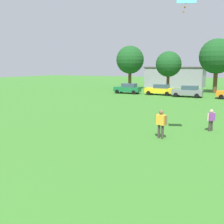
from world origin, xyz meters
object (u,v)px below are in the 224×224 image
at_px(parked_car_gray_2, 188,91).
at_px(tree_center, 217,56).
at_px(bystander_near_trees, 211,118).
at_px(tree_far_left, 130,60).
at_px(parked_car_green_0, 128,88).
at_px(tree_left, 169,64).
at_px(adult_bystander, 161,122).
at_px(parked_car_yellow_1, 160,89).

relative_size(parked_car_gray_2, tree_center, 0.48).
bearing_deg(tree_center, bystander_near_trees, -86.21).
height_order(tree_far_left, tree_center, tree_center).
relative_size(parked_car_green_0, tree_left, 0.60).
bearing_deg(tree_far_left, tree_left, -7.03).
height_order(parked_car_gray_2, tree_far_left, tree_far_left).
distance_m(parked_car_green_0, tree_left, 9.68).
relative_size(bystander_near_trees, tree_far_left, 0.18).
xyz_separation_m(bystander_near_trees, parked_car_green_0, (-14.77, 21.17, -0.04)).
height_order(tree_left, tree_center, tree_center).
relative_size(adult_bystander, bystander_near_trees, 1.18).
height_order(bystander_near_trees, tree_far_left, tree_far_left).
bearing_deg(tree_center, parked_car_yellow_1, -136.50).
xyz_separation_m(adult_bystander, parked_car_green_0, (-12.16, 24.49, -0.20)).
distance_m(parked_car_green_0, parked_car_gray_2, 9.89).
bearing_deg(parked_car_green_0, tree_far_left, -70.36).
relative_size(adult_bystander, parked_car_green_0, 0.41).
xyz_separation_m(parked_car_yellow_1, parked_car_gray_2, (4.46, -0.94, 0.00)).
distance_m(parked_car_yellow_1, parked_car_gray_2, 4.56).
distance_m(parked_car_green_0, tree_center, 15.62).
height_order(parked_car_gray_2, tree_center, tree_center).
height_order(bystander_near_trees, parked_car_green_0, parked_car_green_0).
xyz_separation_m(bystander_near_trees, parked_car_gray_2, (-4.92, 20.25, -0.04)).
bearing_deg(parked_car_green_0, parked_car_yellow_1, -179.76).
height_order(parked_car_gray_2, tree_left, tree_left).
height_order(bystander_near_trees, tree_center, tree_center).
xyz_separation_m(parked_car_yellow_1, tree_far_left, (-8.37, 8.32, 4.81)).
relative_size(parked_car_gray_2, tree_far_left, 0.51).
bearing_deg(parked_car_gray_2, parked_car_yellow_1, -11.95).
bearing_deg(parked_car_green_0, bystander_near_trees, 124.89).
relative_size(parked_car_yellow_1, tree_far_left, 0.51).
bearing_deg(bystander_near_trees, tree_center, -138.79).
distance_m(tree_left, tree_center, 8.13).
distance_m(parked_car_yellow_1, tree_far_left, 12.74).
relative_size(tree_left, tree_center, 0.80).
height_order(adult_bystander, tree_center, tree_center).
relative_size(adult_bystander, parked_car_yellow_1, 0.41).
relative_size(parked_car_green_0, parked_car_gray_2, 1.00).
distance_m(tree_far_left, tree_center, 15.92).
bearing_deg(adult_bystander, parked_car_yellow_1, 126.14).
bearing_deg(tree_left, parked_car_green_0, -123.38).
xyz_separation_m(bystander_near_trees, tree_left, (-9.91, 28.55, 3.91)).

